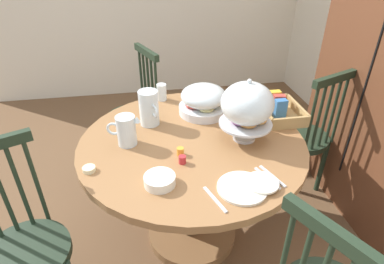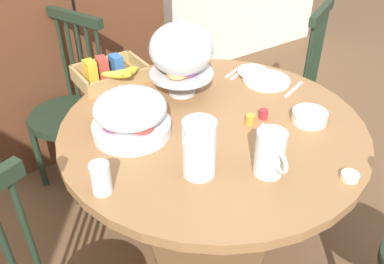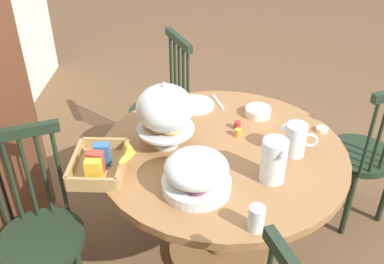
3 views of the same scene
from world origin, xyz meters
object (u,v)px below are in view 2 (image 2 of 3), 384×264
at_px(china_plate_large, 266,80).
at_px(drinking_glass, 101,178).
at_px(windsor_chair_far_side, 71,114).
at_px(pastry_stand_with_dome, 181,52).
at_px(windsor_chair_facing_door, 284,91).
at_px(milk_pitcher, 199,151).
at_px(cereal_basket, 110,73).
at_px(dining_table, 211,165).
at_px(cereal_bowl, 309,117).
at_px(butter_dish, 350,176).
at_px(fruit_platter_covered, 131,115).
at_px(china_plate_small, 253,71).
at_px(orange_juice_pitcher, 270,155).

height_order(china_plate_large, drinking_glass, drinking_glass).
distance_m(windsor_chair_far_side, pastry_stand_with_dome, 0.83).
bearing_deg(pastry_stand_with_dome, windsor_chair_facing_door, 7.69).
bearing_deg(milk_pitcher, cereal_basket, 87.80).
bearing_deg(milk_pitcher, dining_table, 44.64).
bearing_deg(cereal_bowl, butter_dish, -115.16).
distance_m(cereal_basket, cereal_bowl, 0.91).
bearing_deg(china_plate_large, cereal_bowl, -104.57).
xyz_separation_m(cereal_basket, china_plate_large, (0.61, -0.40, -0.04)).
bearing_deg(butter_dish, cereal_bowl, 64.84).
height_order(pastry_stand_with_dome, milk_pitcher, pastry_stand_with_dome).
relative_size(fruit_platter_covered, drinking_glass, 2.73).
bearing_deg(china_plate_small, dining_table, -150.11).
height_order(milk_pitcher, cereal_basket, milk_pitcher).
distance_m(cereal_basket, butter_dish, 1.13).
height_order(dining_table, cereal_bowl, cereal_bowl).
bearing_deg(butter_dish, dining_table, 109.27).
relative_size(windsor_chair_facing_door, orange_juice_pitcher, 5.35).
bearing_deg(butter_dish, milk_pitcher, 142.22).
bearing_deg(fruit_platter_covered, milk_pitcher, -76.31).
bearing_deg(windsor_chair_far_side, china_plate_large, -43.24).
bearing_deg(china_plate_small, orange_juice_pitcher, -126.96).
relative_size(dining_table, windsor_chair_facing_door, 1.24).
bearing_deg(orange_juice_pitcher, china_plate_small, 53.04).
relative_size(windsor_chair_far_side, milk_pitcher, 4.75).
bearing_deg(orange_juice_pitcher, drinking_glass, 155.69).
xyz_separation_m(windsor_chair_facing_door, fruit_platter_covered, (-1.11, -0.26, 0.37)).
bearing_deg(dining_table, fruit_platter_covered, 157.65).
bearing_deg(cereal_bowl, windsor_chair_far_side, 121.92).
xyz_separation_m(dining_table, drinking_glass, (-0.52, -0.11, 0.27)).
bearing_deg(china_plate_large, milk_pitcher, -150.45).
xyz_separation_m(windsor_chair_facing_door, orange_juice_pitcher, (-0.84, -0.73, 0.36)).
xyz_separation_m(pastry_stand_with_dome, cereal_basket, (-0.22, 0.27, -0.15)).
xyz_separation_m(china_plate_large, drinking_glass, (-0.94, -0.26, 0.05)).
height_order(windsor_chair_far_side, china_plate_large, windsor_chair_far_side).
distance_m(dining_table, orange_juice_pitcher, 0.44).
distance_m(pastry_stand_with_dome, butter_dish, 0.83).
xyz_separation_m(drinking_glass, butter_dish, (0.70, -0.40, -0.04)).
bearing_deg(pastry_stand_with_dome, orange_juice_pitcher, -94.99).
relative_size(orange_juice_pitcher, china_plate_large, 0.83).
bearing_deg(fruit_platter_covered, windsor_chair_far_side, 92.17).
distance_m(cereal_basket, drinking_glass, 0.74).
height_order(dining_table, butter_dish, butter_dish).
distance_m(pastry_stand_with_dome, drinking_glass, 0.69).
distance_m(orange_juice_pitcher, china_plate_large, 0.66).
distance_m(pastry_stand_with_dome, china_plate_small, 0.42).
height_order(windsor_chair_far_side, milk_pitcher, windsor_chair_far_side).
bearing_deg(windsor_chair_far_side, windsor_chair_facing_door, -21.99).
relative_size(dining_table, windsor_chair_far_side, 1.24).
xyz_separation_m(orange_juice_pitcher, china_plate_large, (0.44, 0.49, -0.07)).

